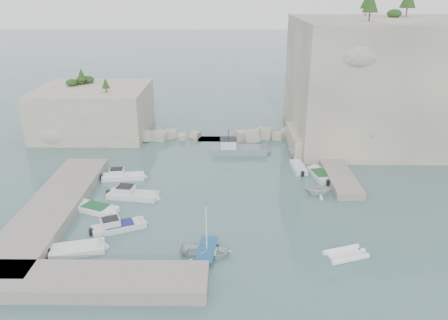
{
  "coord_description": "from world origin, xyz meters",
  "views": [
    {
      "loc": [
        0.5,
        -39.28,
        21.0
      ],
      "look_at": [
        0.0,
        6.0,
        3.0
      ],
      "focal_mm": 35.0,
      "sensor_mm": 36.0,
      "label": 1
    }
  ],
  "objects_px": {
    "motorboat_c": "(96,211)",
    "tender_east_c": "(298,170)",
    "motorboat_e": "(78,252)",
    "rowboat": "(207,254)",
    "motorboat_b": "(133,198)",
    "tender_east_d": "(307,159)",
    "work_boat": "(239,153)",
    "motorboat_a": "(124,179)",
    "inflatable_dinghy": "(345,256)",
    "tender_east_b": "(320,177)",
    "tender_east_a": "(318,194)",
    "motorboat_d": "(119,229)"
  },
  "relations": [
    {
      "from": "motorboat_c",
      "to": "tender_east_c",
      "type": "distance_m",
      "value": 24.56
    },
    {
      "from": "motorboat_e",
      "to": "tender_east_c",
      "type": "distance_m",
      "value": 28.17
    },
    {
      "from": "rowboat",
      "to": "motorboat_e",
      "type": "bearing_deg",
      "value": 95.18
    },
    {
      "from": "motorboat_b",
      "to": "tender_east_d",
      "type": "xyz_separation_m",
      "value": [
        20.49,
        11.51,
        0.0
      ]
    },
    {
      "from": "motorboat_b",
      "to": "tender_east_c",
      "type": "xyz_separation_m",
      "value": [
        18.85,
        7.91,
        0.0
      ]
    },
    {
      "from": "rowboat",
      "to": "work_boat",
      "type": "xyz_separation_m",
      "value": [
        3.26,
        24.08,
        0.0
      ]
    },
    {
      "from": "motorboat_a",
      "to": "inflatable_dinghy",
      "type": "distance_m",
      "value": 27.13
    },
    {
      "from": "tender_east_c",
      "to": "tender_east_d",
      "type": "relative_size",
      "value": 0.91
    },
    {
      "from": "motorboat_e",
      "to": "inflatable_dinghy",
      "type": "bearing_deg",
      "value": -15.94
    },
    {
      "from": "motorboat_b",
      "to": "tender_east_b",
      "type": "distance_m",
      "value": 21.78
    },
    {
      "from": "motorboat_a",
      "to": "rowboat",
      "type": "relative_size",
      "value": 1.22
    },
    {
      "from": "inflatable_dinghy",
      "to": "tender_east_d",
      "type": "bearing_deg",
      "value": 70.26
    },
    {
      "from": "work_boat",
      "to": "tender_east_a",
      "type": "bearing_deg",
      "value": -57.4
    },
    {
      "from": "motorboat_c",
      "to": "inflatable_dinghy",
      "type": "height_order",
      "value": "motorboat_c"
    },
    {
      "from": "work_boat",
      "to": "tender_east_d",
      "type": "bearing_deg",
      "value": -13.64
    },
    {
      "from": "motorboat_a",
      "to": "tender_east_b",
      "type": "relative_size",
      "value": 1.08
    },
    {
      "from": "inflatable_dinghy",
      "to": "tender_east_a",
      "type": "bearing_deg",
      "value": 71.82
    },
    {
      "from": "rowboat",
      "to": "tender_east_b",
      "type": "bearing_deg",
      "value": -31.7
    },
    {
      "from": "tender_east_d",
      "to": "tender_east_c",
      "type": "bearing_deg",
      "value": 160.08
    },
    {
      "from": "motorboat_a",
      "to": "work_boat",
      "type": "distance_m",
      "value": 16.27
    },
    {
      "from": "motorboat_b",
      "to": "motorboat_e",
      "type": "bearing_deg",
      "value": -95.51
    },
    {
      "from": "tender_east_b",
      "to": "work_boat",
      "type": "relative_size",
      "value": 0.6
    },
    {
      "from": "rowboat",
      "to": "work_boat",
      "type": "distance_m",
      "value": 24.3
    },
    {
      "from": "motorboat_c",
      "to": "motorboat_e",
      "type": "bearing_deg",
      "value": -63.13
    },
    {
      "from": "tender_east_a",
      "to": "work_boat",
      "type": "xyz_separation_m",
      "value": [
        -8.29,
        12.55,
        0.0
      ]
    },
    {
      "from": "tender_east_c",
      "to": "tender_east_b",
      "type": "bearing_deg",
      "value": -140.79
    },
    {
      "from": "motorboat_a",
      "to": "motorboat_e",
      "type": "bearing_deg",
      "value": -99.03
    },
    {
      "from": "motorboat_d",
      "to": "tender_east_b",
      "type": "distance_m",
      "value": 24.3
    },
    {
      "from": "motorboat_a",
      "to": "motorboat_b",
      "type": "distance_m",
      "value": 5.35
    },
    {
      "from": "tender_east_d",
      "to": "work_boat",
      "type": "distance_m",
      "value": 9.05
    },
    {
      "from": "inflatable_dinghy",
      "to": "tender_east_b",
      "type": "bearing_deg",
      "value": 67.91
    },
    {
      "from": "rowboat",
      "to": "tender_east_d",
      "type": "xyz_separation_m",
      "value": [
        12.09,
        22.07,
        0.0
      ]
    },
    {
      "from": "inflatable_dinghy",
      "to": "tender_east_b",
      "type": "xyz_separation_m",
      "value": [
        1.01,
        16.37,
        0.0
      ]
    },
    {
      "from": "motorboat_e",
      "to": "tender_east_d",
      "type": "xyz_separation_m",
      "value": [
        23.09,
        21.86,
        0.0
      ]
    },
    {
      "from": "tender_east_a",
      "to": "motorboat_e",
      "type": "bearing_deg",
      "value": 118.24
    },
    {
      "from": "rowboat",
      "to": "tender_east_d",
      "type": "relative_size",
      "value": 0.88
    },
    {
      "from": "rowboat",
      "to": "tender_east_d",
      "type": "distance_m",
      "value": 25.16
    },
    {
      "from": "motorboat_a",
      "to": "motorboat_c",
      "type": "distance_m",
      "value": 8.0
    },
    {
      "from": "motorboat_c",
      "to": "motorboat_d",
      "type": "xyz_separation_m",
      "value": [
        3.19,
        -3.56,
        0.0
      ]
    },
    {
      "from": "motorboat_a",
      "to": "tender_east_c",
      "type": "relative_size",
      "value": 1.18
    },
    {
      "from": "motorboat_e",
      "to": "tender_east_a",
      "type": "height_order",
      "value": "tender_east_a"
    },
    {
      "from": "motorboat_b",
      "to": "motorboat_e",
      "type": "height_order",
      "value": "motorboat_b"
    },
    {
      "from": "motorboat_a",
      "to": "tender_east_a",
      "type": "distance_m",
      "value": 22.44
    },
    {
      "from": "motorboat_a",
      "to": "tender_east_c",
      "type": "xyz_separation_m",
      "value": [
        20.99,
        3.01,
        0.0
      ]
    },
    {
      "from": "motorboat_e",
      "to": "tender_east_b",
      "type": "relative_size",
      "value": 1.0
    },
    {
      "from": "motorboat_d",
      "to": "inflatable_dinghy",
      "type": "relative_size",
      "value": 1.41
    },
    {
      "from": "motorboat_d",
      "to": "tender_east_d",
      "type": "xyz_separation_m",
      "value": [
        20.44,
        18.12,
        0.0
      ]
    },
    {
      "from": "motorboat_a",
      "to": "tender_east_a",
      "type": "xyz_separation_m",
      "value": [
        22.09,
        -3.93,
        0.0
      ]
    },
    {
      "from": "motorboat_d",
      "to": "tender_east_b",
      "type": "relative_size",
      "value": 1.08
    },
    {
      "from": "motorboat_e",
      "to": "work_boat",
      "type": "xyz_separation_m",
      "value": [
        14.26,
        23.87,
        0.0
      ]
    }
  ]
}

